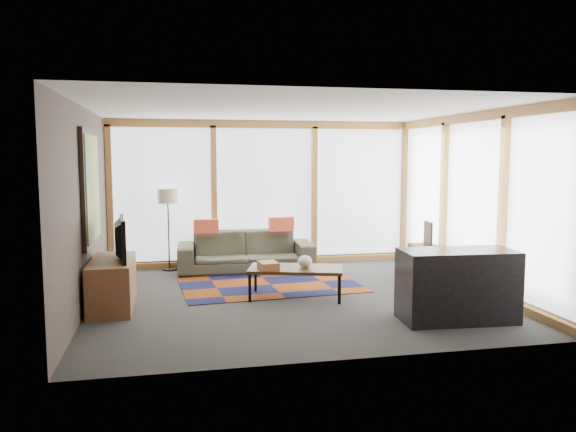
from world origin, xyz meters
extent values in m
plane|color=#31312F|center=(0.00, 0.00, 0.00)|extent=(5.50, 5.50, 0.00)
cube|color=#41352F|center=(-2.75, 0.00, 1.30)|extent=(0.04, 5.00, 2.60)
cube|color=#41352F|center=(0.00, -2.50, 1.30)|extent=(5.50, 0.04, 2.60)
cube|color=silver|center=(0.00, 0.00, 2.60)|extent=(5.50, 5.00, 0.04)
cube|color=white|center=(0.00, 2.47, 1.30)|extent=(5.30, 0.02, 2.35)
cube|color=white|center=(2.72, 0.00, 1.30)|extent=(0.02, 4.80, 2.35)
cube|color=black|center=(-2.71, 0.30, 1.55)|extent=(0.05, 1.35, 1.55)
cube|color=gold|center=(-2.69, 0.30, 1.55)|extent=(0.02, 1.20, 1.40)
cube|color=maroon|center=(-0.20, 0.75, 0.01)|extent=(2.80, 1.92, 0.01)
imported|color=#393A2C|center=(-0.43, 1.95, 0.34)|extent=(2.34, 0.99, 0.67)
cube|color=#DB4D2D|center=(-1.09, 1.98, 0.79)|extent=(0.42, 0.15, 0.23)
cube|color=#DB4D2D|center=(0.21, 1.96, 0.79)|extent=(0.45, 0.19, 0.24)
cube|color=#9C5D2D|center=(-0.38, -0.10, 0.48)|extent=(0.28, 0.33, 0.10)
ellipsoid|color=silver|center=(0.14, -0.10, 0.52)|extent=(0.22, 0.22, 0.17)
ellipsoid|color=black|center=(2.38, -0.28, 0.55)|extent=(0.24, 0.24, 0.10)
ellipsoid|color=black|center=(2.44, 0.07, 0.54)|extent=(0.21, 0.21, 0.09)
cube|color=black|center=(2.49, 0.98, 0.69)|extent=(0.06, 0.30, 0.39)
cube|color=brown|center=(-2.44, -0.07, 0.32)|extent=(0.53, 1.27, 0.64)
imported|color=black|center=(-2.38, -0.09, 0.91)|extent=(0.23, 0.96, 0.55)
cube|color=black|center=(1.67, -1.52, 0.43)|extent=(1.39, 0.72, 0.86)
camera|label=1|loc=(-1.66, -7.55, 1.98)|focal=35.00mm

